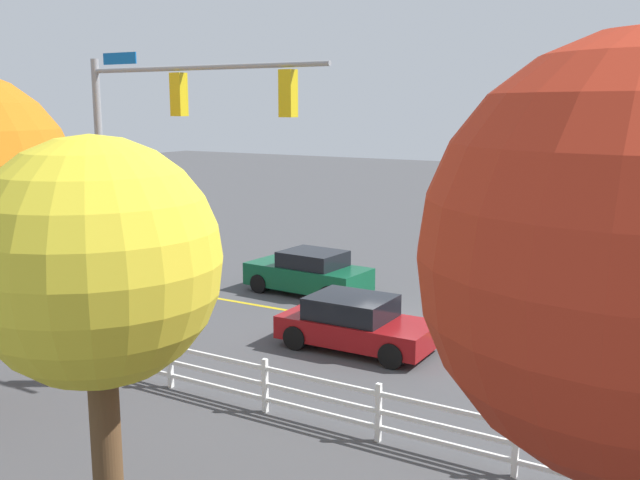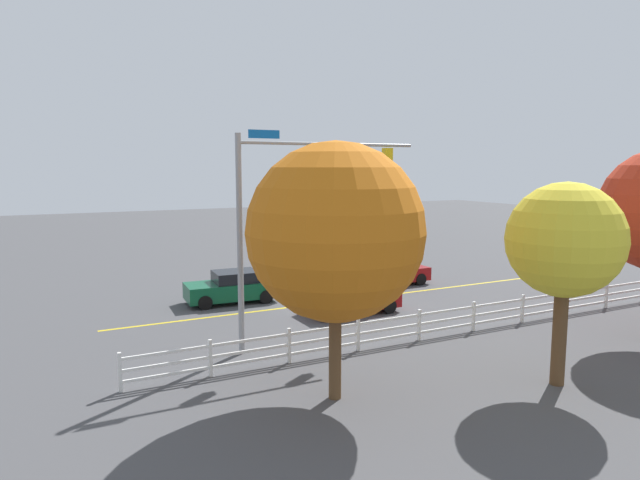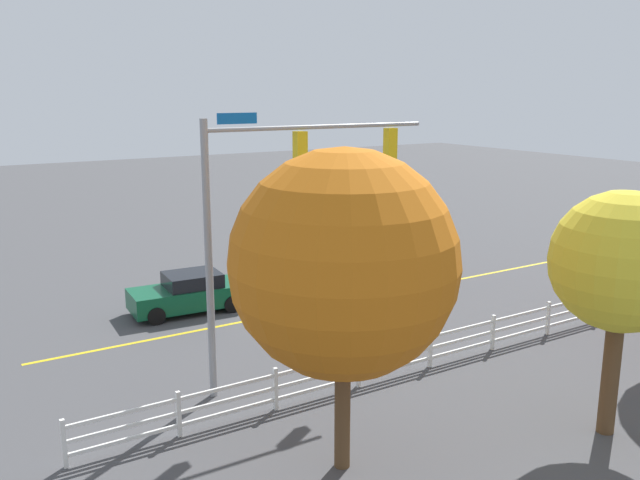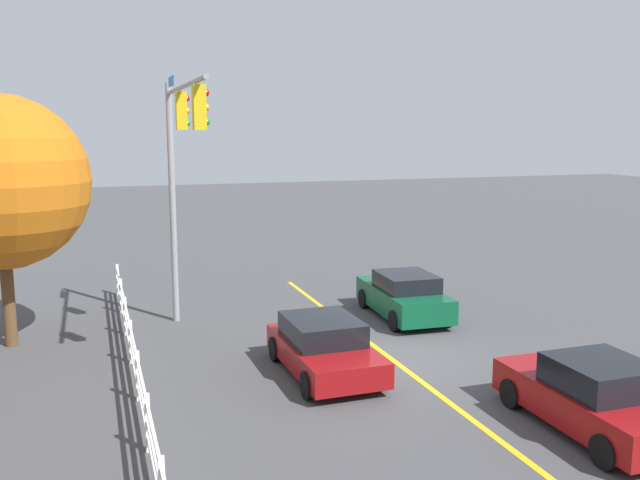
# 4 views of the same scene
# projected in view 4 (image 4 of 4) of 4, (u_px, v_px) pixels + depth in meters

# --- Properties ---
(ground_plane) EXTENTS (120.00, 120.00, 0.00)m
(ground_plane) POSITION_uv_depth(u_px,v_px,m) (396.00, 363.00, 17.71)
(ground_plane) COLOR #444447
(lane_center_stripe) EXTENTS (28.00, 0.16, 0.01)m
(lane_center_stripe) POSITION_uv_depth(u_px,v_px,m) (479.00, 425.00, 13.97)
(lane_center_stripe) COLOR gold
(lane_center_stripe) RESTS_ON ground_plane
(signal_assembly) EXTENTS (6.95, 0.38, 7.53)m
(signal_assembly) POSITION_uv_depth(u_px,v_px,m) (180.00, 157.00, 18.87)
(signal_assembly) COLOR gray
(signal_assembly) RESTS_ON ground_plane
(car_0) EXTENTS (4.23, 2.01, 1.51)m
(car_0) POSITION_uv_depth(u_px,v_px,m) (594.00, 396.00, 13.65)
(car_0) COLOR maroon
(car_0) RESTS_ON ground_plane
(car_1) EXTENTS (4.27, 2.11, 1.48)m
(car_1) POSITION_uv_depth(u_px,v_px,m) (404.00, 296.00, 21.89)
(car_1) COLOR #0C4C2D
(car_1) RESTS_ON ground_plane
(car_2) EXTENTS (4.05, 2.03, 1.38)m
(car_2) POSITION_uv_depth(u_px,v_px,m) (324.00, 347.00, 16.85)
(car_2) COLOR maroon
(car_2) RESTS_ON ground_plane
(white_rail_fence) EXTENTS (26.10, 0.10, 1.15)m
(white_rail_fence) POSITION_uv_depth(u_px,v_px,m) (148.00, 421.00, 12.73)
(white_rail_fence) COLOR white
(white_rail_fence) RESTS_ON ground_plane
(tree_0) EXTENTS (4.79, 4.79, 7.00)m
(tree_0) POSITION_uv_depth(u_px,v_px,m) (0.00, 182.00, 18.38)
(tree_0) COLOR brown
(tree_0) RESTS_ON ground_plane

